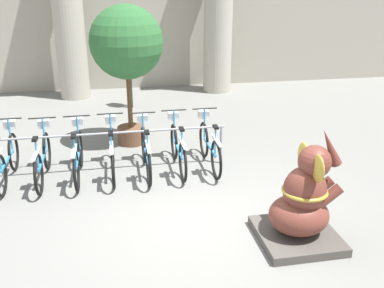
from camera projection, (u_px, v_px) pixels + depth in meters
The scene contains 14 objects.
ground_plane at pixel (195, 219), 6.38m from camera, with size 60.00×60.00×0.00m, color slate.
column_left at pixel (67, 7), 12.03m from camera, with size 1.09×1.09×5.16m.
column_right at pixel (218, 5), 12.78m from camera, with size 1.09×1.09×5.16m.
bike_rack at pixel (111, 140), 7.75m from camera, with size 4.20×0.05×0.77m.
bicycle_0 at pixel (7, 159), 7.44m from camera, with size 0.48×1.75×1.02m.
bicycle_1 at pixel (43, 158), 7.48m from camera, with size 0.48×1.75×1.02m.
bicycle_2 at pixel (78, 155), 7.59m from camera, with size 0.48×1.75×1.02m.
bicycle_3 at pixel (112, 152), 7.73m from camera, with size 0.48×1.75×1.02m.
bicycle_4 at pixel (146, 151), 7.78m from camera, with size 0.48×1.75×1.02m.
bicycle_5 at pixel (178, 148), 7.94m from camera, with size 0.48×1.75×1.02m.
bicycle_6 at pixel (209, 146), 8.04m from camera, with size 0.48×1.75×1.02m.
elephant_statue at pixel (303, 204), 5.68m from camera, with size 1.05×1.05×1.61m.
person_pedestrian at pixel (129, 70), 11.62m from camera, with size 0.23×0.47×1.71m.
potted_tree at pixel (127, 46), 8.59m from camera, with size 1.49×1.49×2.91m.
Camera 1 is at (-1.06, -5.45, 3.33)m, focal length 40.00 mm.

